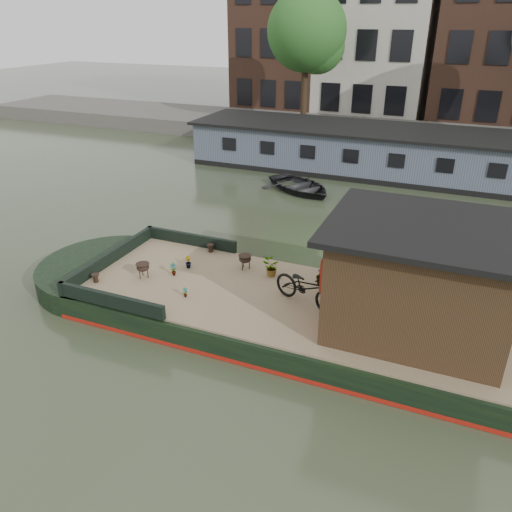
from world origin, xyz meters
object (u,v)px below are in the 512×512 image
at_px(brazier_front, 143,270).
at_px(brazier_rear, 245,262).
at_px(bicycle, 306,287).
at_px(potted_plant_a, 173,269).
at_px(dinghy, 300,183).
at_px(cabin, 420,277).

height_order(brazier_front, brazier_rear, brazier_front).
height_order(bicycle, potted_plant_a, bicycle).
xyz_separation_m(bicycle, brazier_rear, (-2.08, 1.14, -0.27)).
relative_size(bicycle, dinghy, 0.51).
bearing_deg(cabin, dinghy, 120.55).
bearing_deg(brazier_rear, bicycle, -28.75).
height_order(bicycle, brazier_front, bicycle).
distance_m(potted_plant_a, dinghy, 9.88).
distance_m(brazier_front, brazier_rear, 2.70).
bearing_deg(cabin, brazier_rear, 166.40).
distance_m(brazier_front, dinghy, 10.33).
height_order(cabin, potted_plant_a, cabin).
distance_m(cabin, brazier_front, 6.88).
height_order(cabin, brazier_front, cabin).
bearing_deg(dinghy, cabin, -114.74).
bearing_deg(bicycle, dinghy, 39.10).
relative_size(brazier_rear, dinghy, 0.12).
bearing_deg(brazier_rear, cabin, -13.60).
relative_size(potted_plant_a, brazier_rear, 0.89).
relative_size(potted_plant_a, brazier_front, 0.88).
xyz_separation_m(bicycle, potted_plant_a, (-3.67, 0.07, -0.29)).
height_order(bicycle, brazier_rear, bicycle).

